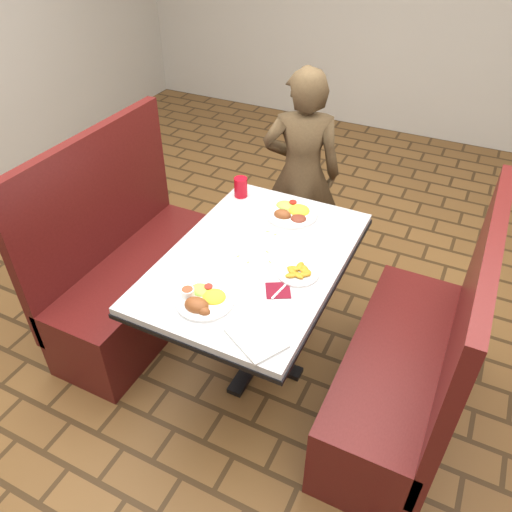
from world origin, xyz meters
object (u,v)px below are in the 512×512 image
object	(u,v)px
booth_bench_left	(134,276)
diner_person	(301,174)
dining_table	(256,271)
red_tumbler	(241,187)
plantain_plate	(298,272)
far_dinner_plate	(292,211)
booth_bench_right	(406,371)
near_dinner_plate	(203,298)

from	to	relation	value
booth_bench_left	diner_person	bearing A→B (deg)	56.33
dining_table	red_tumbler	xyz separation A→B (m)	(-0.32, 0.47, 0.15)
dining_table	plantain_plate	world-z (taller)	plantain_plate
diner_person	plantain_plate	world-z (taller)	diner_person
red_tumbler	far_dinner_plate	bearing A→B (deg)	-9.19
booth_bench_right	near_dinner_plate	world-z (taller)	booth_bench_right
booth_bench_right	diner_person	size ratio (longest dim) A/B	0.88
near_dinner_plate	far_dinner_plate	size ratio (longest dim) A/B	0.89
dining_table	booth_bench_right	distance (m)	0.86
dining_table	booth_bench_left	xyz separation A→B (m)	(-0.80, 0.00, -0.32)
booth_bench_left	far_dinner_plate	world-z (taller)	booth_bench_left
diner_person	far_dinner_plate	distance (m)	0.59
near_dinner_plate	booth_bench_left	bearing A→B (deg)	152.11
booth_bench_left	near_dinner_plate	size ratio (longest dim) A/B	4.79
plantain_plate	booth_bench_right	bearing A→B (deg)	4.04
booth_bench_left	far_dinner_plate	distance (m)	1.01
booth_bench_left	dining_table	bearing A→B (deg)	0.00
booth_bench_left	red_tumbler	distance (m)	0.82
dining_table	booth_bench_right	size ratio (longest dim) A/B	1.01
dining_table	near_dinner_plate	distance (m)	0.41
dining_table	near_dinner_plate	bearing A→B (deg)	-98.41
far_dinner_plate	booth_bench_left	bearing A→B (deg)	-153.09
booth_bench_right	red_tumbler	xyz separation A→B (m)	(-1.12, 0.47, 0.48)
far_dinner_plate	plantain_plate	bearing A→B (deg)	-63.84
red_tumbler	diner_person	bearing A→B (deg)	71.23
far_dinner_plate	dining_table	bearing A→B (deg)	-91.60
diner_person	far_dinner_plate	xyz separation A→B (m)	(0.17, -0.56, 0.09)
red_tumbler	booth_bench_left	bearing A→B (deg)	-135.52
dining_table	booth_bench_right	world-z (taller)	booth_bench_right
dining_table	near_dinner_plate	world-z (taller)	near_dinner_plate
far_dinner_plate	near_dinner_plate	bearing A→B (deg)	-94.94
near_dinner_plate	red_tumbler	xyz separation A→B (m)	(-0.27, 0.86, 0.03)
diner_person	far_dinner_plate	world-z (taller)	diner_person
booth_bench_left	booth_bench_right	size ratio (longest dim) A/B	1.00
diner_person	booth_bench_left	bearing A→B (deg)	36.41
plantain_plate	far_dinner_plate	bearing A→B (deg)	116.16
near_dinner_plate	far_dinner_plate	xyz separation A→B (m)	(0.07, 0.80, -0.00)
dining_table	diner_person	distance (m)	0.98
booth_bench_right	far_dinner_plate	size ratio (longest dim) A/B	4.28
far_dinner_plate	plantain_plate	world-z (taller)	far_dinner_plate
booth_bench_left	plantain_plate	xyz separation A→B (m)	(1.03, -0.04, 0.43)
booth_bench_right	far_dinner_plate	distance (m)	0.99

